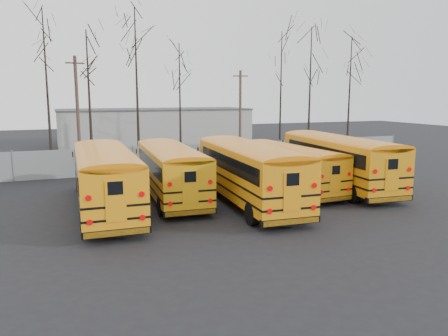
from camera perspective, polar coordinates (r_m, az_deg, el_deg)
name	(u,v)px	position (r m, az deg, el deg)	size (l,w,h in m)	color
ground	(252,207)	(22.66, 3.63, -5.12)	(120.00, 120.00, 0.00)	black
fence	(186,157)	(33.52, -5.00, 1.39)	(40.00, 0.04, 2.00)	gray
distant_building	(155,126)	(53.21, -9.02, 5.39)	(22.00, 8.00, 4.00)	#989794
bus_a	(105,174)	(22.10, -15.28, -0.80)	(3.00, 11.60, 3.22)	black
bus_b	(170,167)	(24.28, -7.04, 0.10)	(3.15, 10.96, 3.03)	black
bus_c	(247,168)	(22.96, 3.06, 0.01)	(3.39, 11.91, 3.30)	black
bus_d	(289,164)	(26.59, 8.44, 0.58)	(2.79, 10.09, 2.80)	black
bus_e	(337,157)	(27.77, 14.49, 1.39)	(3.60, 11.99, 3.31)	black
utility_pole_left	(78,109)	(38.56, -18.59, 7.31)	(1.56, 0.53, 8.89)	#4A362A
utility_pole_right	(240,112)	(42.43, 2.13, 7.36)	(1.41, 0.48, 8.04)	#4D3C2C
tree_1	(47,90)	(36.91, -22.10, 9.46)	(0.26, 0.26, 12.25)	black
tree_2	(89,101)	(35.62, -17.17, 8.41)	(0.26, 0.26, 10.59)	black
tree_3	(137,89)	(35.58, -11.30, 10.08)	(0.26, 0.26, 12.36)	black
tree_4	(180,103)	(38.74, -5.77, 8.50)	(0.26, 0.26, 10.13)	black
tree_5	(281,95)	(41.65, 7.41, 9.46)	(0.26, 0.26, 11.48)	black
tree_6	(310,93)	(41.87, 11.13, 9.60)	(0.26, 0.26, 11.82)	black
tree_7	(349,96)	(45.17, 16.05, 9.05)	(0.26, 0.26, 11.29)	black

